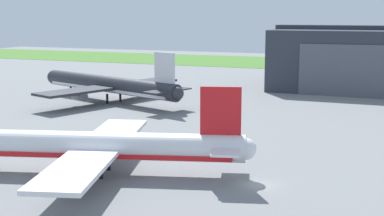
{
  "coord_description": "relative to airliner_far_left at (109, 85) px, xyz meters",
  "views": [
    {
      "loc": [
        16.03,
        -62.22,
        21.25
      ],
      "look_at": [
        -18.19,
        22.33,
        4.96
      ],
      "focal_mm": 49.38,
      "sensor_mm": 36.0,
      "label": 1
    }
  ],
  "objects": [
    {
      "name": "grass_field_strip",
      "position": [
        50.68,
        119.47,
        -4.12
      ],
      "size": [
        440.0,
        56.0,
        0.08
      ],
      "primitive_type": "cube",
      "color": "#46782E",
      "rests_on": "ground_plane"
    },
    {
      "name": "airliner_near_left",
      "position": [
        28.79,
        -52.31,
        -0.32
      ],
      "size": [
        42.29,
        36.88,
        12.09
      ],
      "color": "silver",
      "rests_on": "ground_plane"
    },
    {
      "name": "ground_plane",
      "position": [
        50.68,
        -48.49,
        -4.16
      ],
      "size": [
        440.0,
        440.0,
        0.0
      ],
      "primitive_type": "plane",
      "color": "slate"
    },
    {
      "name": "airliner_far_left",
      "position": [
        0.0,
        0.0,
        0.0
      ],
      "size": [
        46.34,
        39.74,
        12.98
      ],
      "color": "#282B33",
      "rests_on": "ground_plane"
    }
  ]
}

